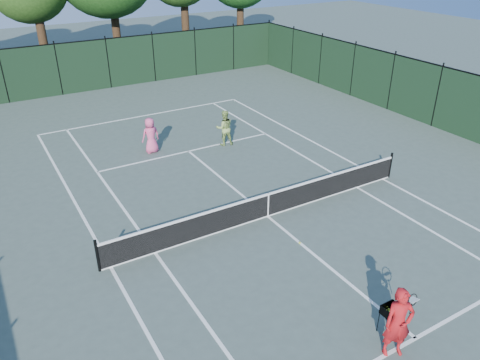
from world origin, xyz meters
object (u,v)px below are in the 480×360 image
coach (398,323)px  player_pink (151,135)px  loose_ball_midcourt (300,243)px  ball_hopper (392,312)px  player_green (224,128)px

coach → player_pink: coach is taller
coach → loose_ball_midcourt: coach is taller
player_pink → ball_hopper: player_pink is taller
player_green → ball_hopper: player_green is taller
coach → player_pink: (-0.64, 13.56, -0.11)m
coach → player_green: size_ratio=1.11×
coach → ball_hopper: (0.37, 0.48, -0.23)m
coach → loose_ball_midcourt: 4.71m
ball_hopper → coach: bearing=-121.5°
player_pink → player_green: size_ratio=0.97×
player_pink → coach: bearing=89.9°
coach → loose_ball_midcourt: bearing=103.7°
player_pink → loose_ball_midcourt: (1.41, -9.00, -0.77)m
ball_hopper → loose_ball_midcourt: size_ratio=11.95×
coach → ball_hopper: size_ratio=2.24×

